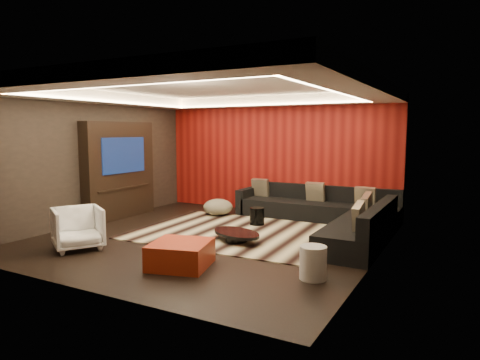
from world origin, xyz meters
The scene contains 26 objects.
floor centered at (0.00, 0.00, -0.01)m, with size 6.00×6.00×0.02m, color black.
ceiling centered at (0.00, 0.00, 2.81)m, with size 6.00×6.00×0.02m, color silver.
wall_back centered at (0.00, 3.01, 1.40)m, with size 6.00×0.02×2.80m, color black.
wall_left centered at (-3.01, 0.00, 1.40)m, with size 0.02×6.00×2.80m, color black.
wall_right centered at (3.01, 0.00, 1.40)m, with size 0.02×6.00×2.80m, color black.
red_feature_wall centered at (0.00, 2.97, 1.40)m, with size 5.98×0.05×2.78m, color #6B0C0A.
soffit_back centered at (0.00, 2.70, 2.69)m, with size 6.00×0.60×0.22m, color silver.
soffit_front centered at (0.00, -2.70, 2.69)m, with size 6.00×0.60×0.22m, color silver.
soffit_left centered at (-2.70, 0.00, 2.69)m, with size 0.60×4.80×0.22m, color silver.
soffit_right centered at (2.70, 0.00, 2.69)m, with size 0.60×4.80×0.22m, color silver.
cove_back centered at (0.00, 2.36, 2.60)m, with size 4.80×0.08×0.04m, color #FFD899.
cove_front centered at (0.00, -2.36, 2.60)m, with size 4.80×0.08×0.04m, color #FFD899.
cove_left centered at (-2.36, 0.00, 2.60)m, with size 0.08×4.80×0.04m, color #FFD899.
cove_right centered at (2.36, 0.00, 2.60)m, with size 0.08×4.80×0.04m, color #FFD899.
tv_surround centered at (-2.85, 0.60, 1.10)m, with size 0.30×2.00×2.20m, color black.
tv_screen centered at (-2.69, 0.60, 1.45)m, with size 0.04×1.30×0.80m, color black.
tv_shelf centered at (-2.69, 0.60, 0.70)m, with size 0.04×1.60×0.04m, color black.
rug centered at (0.31, 0.61, 0.01)m, with size 4.00×3.00×0.02m, color #C1B58D.
coffee_table centered at (0.58, -0.05, 0.11)m, with size 1.05×1.05×0.18m, color black.
drum_stool centered at (0.29, 1.37, 0.20)m, with size 0.31×0.31×0.36m, color black.
striped_pouf centered at (-0.98, 1.86, 0.21)m, with size 0.69×0.69×0.38m, color beige.
white_side_table centered at (2.42, -1.23, 0.23)m, with size 0.36×0.36×0.46m, color silver.
orange_ottoman centered at (0.52, -1.64, 0.18)m, with size 0.83×0.83×0.37m, color #9D2414.
armchair centered at (-1.58, -1.70, 0.36)m, with size 0.77×0.79×0.72m, color white.
sectional_sofa centered at (1.73, 1.86, 0.26)m, with size 3.65×3.50×0.75m.
throw_pillows centered at (1.68, 1.89, 0.62)m, with size 3.24×2.84×0.50m.
Camera 1 is at (4.23, -6.62, 2.00)m, focal length 32.00 mm.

